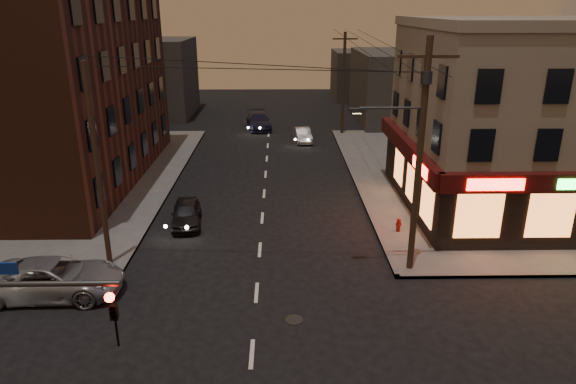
{
  "coord_description": "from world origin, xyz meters",
  "views": [
    {
      "loc": [
        0.98,
        -14.6,
        11.15
      ],
      "look_at": [
        1.37,
        7.43,
        3.2
      ],
      "focal_mm": 32.0,
      "sensor_mm": 36.0,
      "label": 1
    }
  ],
  "objects_px": {
    "sedan_near": "(186,213)",
    "suv_cross": "(54,278)",
    "sedan_far": "(259,121)",
    "fire_hydrant": "(399,224)",
    "sedan_mid": "(303,135)"
  },
  "relations": [
    {
      "from": "sedan_near",
      "to": "suv_cross",
      "type": "bearing_deg",
      "value": -126.85
    },
    {
      "from": "sedan_far",
      "to": "fire_hydrant",
      "type": "distance_m",
      "value": 26.16
    },
    {
      "from": "suv_cross",
      "to": "sedan_near",
      "type": "height_order",
      "value": "suv_cross"
    },
    {
      "from": "fire_hydrant",
      "to": "suv_cross",
      "type": "bearing_deg",
      "value": -159.57
    },
    {
      "from": "sedan_mid",
      "to": "suv_cross",
      "type": "bearing_deg",
      "value": -119.82
    },
    {
      "from": "sedan_mid",
      "to": "sedan_far",
      "type": "xyz_separation_m",
      "value": [
        -4.06,
        5.25,
        0.15
      ]
    },
    {
      "from": "sedan_near",
      "to": "sedan_mid",
      "type": "relative_size",
      "value": 1.04
    },
    {
      "from": "suv_cross",
      "to": "fire_hydrant",
      "type": "bearing_deg",
      "value": -70.56
    },
    {
      "from": "fire_hydrant",
      "to": "sedan_mid",
      "type": "bearing_deg",
      "value": 101.8
    },
    {
      "from": "sedan_near",
      "to": "sedan_mid",
      "type": "distance_m",
      "value": 19.49
    },
    {
      "from": "suv_cross",
      "to": "sedan_mid",
      "type": "distance_m",
      "value": 27.74
    },
    {
      "from": "suv_cross",
      "to": "sedan_far",
      "type": "height_order",
      "value": "suv_cross"
    },
    {
      "from": "sedan_far",
      "to": "sedan_mid",
      "type": "bearing_deg",
      "value": -60.22
    },
    {
      "from": "sedan_near",
      "to": "sedan_far",
      "type": "bearing_deg",
      "value": 75.59
    },
    {
      "from": "suv_cross",
      "to": "sedan_near",
      "type": "bearing_deg",
      "value": -30.94
    }
  ]
}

